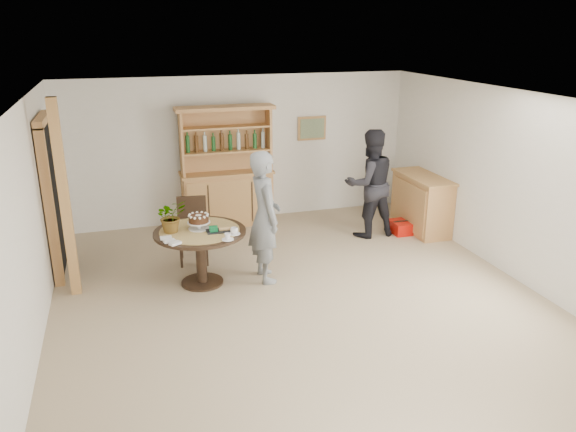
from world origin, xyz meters
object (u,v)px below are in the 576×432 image
(hutch, at_px, (227,186))
(red_suitcase, at_px, (409,226))
(sideboard, at_px, (422,203))
(dining_table, at_px, (200,241))
(teen_boy, at_px, (265,217))
(adult_person, at_px, (370,184))
(dining_chair, at_px, (193,225))

(hutch, xyz_separation_m, red_suitcase, (2.80, -1.29, -0.59))
(hutch, xyz_separation_m, sideboard, (3.04, -1.24, -0.22))
(dining_table, xyz_separation_m, red_suitcase, (3.60, 0.95, -0.50))
(hutch, distance_m, red_suitcase, 3.14)
(dining_table, height_order, teen_boy, teen_boy)
(dining_table, distance_m, adult_person, 3.08)
(hutch, distance_m, adult_person, 2.42)
(red_suitcase, bearing_deg, adult_person, 174.06)
(sideboard, bearing_deg, teen_boy, -159.89)
(hutch, bearing_deg, dining_chair, -119.31)
(teen_boy, xyz_separation_m, adult_person, (2.04, 1.13, -0.01))
(dining_table, relative_size, dining_chair, 1.27)
(sideboard, bearing_deg, adult_person, 178.09)
(hutch, height_order, sideboard, hutch)
(adult_person, bearing_deg, sideboard, 175.53)
(hutch, distance_m, dining_chair, 1.62)
(sideboard, bearing_deg, red_suitcase, -169.30)
(sideboard, relative_size, red_suitcase, 2.09)
(sideboard, relative_size, adult_person, 0.72)
(teen_boy, height_order, adult_person, teen_boy)
(dining_table, xyz_separation_m, teen_boy, (0.85, -0.10, 0.28))
(hutch, height_order, dining_table, hutch)
(teen_boy, bearing_deg, dining_chair, 40.40)
(dining_chair, distance_m, adult_person, 2.91)
(dining_chair, height_order, red_suitcase, dining_chair)
(sideboard, distance_m, red_suitcase, 0.45)
(dining_chair, bearing_deg, dining_table, -83.31)
(hutch, height_order, red_suitcase, hutch)
(hutch, height_order, dining_chair, hutch)
(hutch, xyz_separation_m, dining_table, (-0.80, -2.24, -0.08))
(adult_person, height_order, red_suitcase, adult_person)
(hutch, xyz_separation_m, adult_person, (2.09, -1.21, 0.19))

